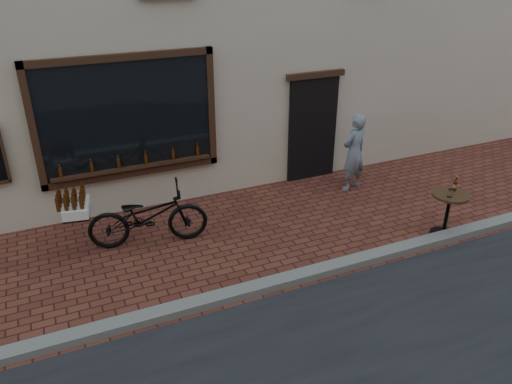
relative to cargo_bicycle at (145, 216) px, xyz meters
name	(u,v)px	position (x,y,z in m)	size (l,w,h in m)	color
ground	(311,285)	(1.99, -2.17, -0.53)	(90.00, 90.00, 0.00)	#54241B
kerb	(305,275)	(1.99, -1.97, -0.47)	(90.00, 0.25, 0.12)	slate
cargo_bicycle	(145,216)	(0.00, 0.00, 0.00)	(2.41, 1.02, 1.12)	black
bistro_table	(449,206)	(4.85, -1.82, 0.04)	(0.63, 0.63, 1.08)	black
pedestrian	(354,152)	(4.39, 0.43, 0.28)	(0.59, 0.39, 1.62)	slate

